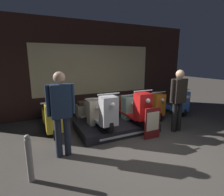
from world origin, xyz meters
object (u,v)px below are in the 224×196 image
object	(u,v)px
person_right_browsing	(178,97)
scooter_display_right	(131,107)
scooter_backrow_3	(147,105)
price_sign_board	(152,123)
street_bollard	(29,159)
person_left_browsing	(61,109)
scooter_backrow_1	(89,113)
scooter_backrow_0	(51,118)
scooter_backrow_4	(170,102)
scooter_display_left	(100,111)
scooter_backrow_2	(120,109)

from	to	relation	value
person_right_browsing	scooter_display_right	bearing A→B (deg)	142.16
scooter_backrow_3	price_sign_board	distance (m)	1.82
scooter_backrow_3	person_right_browsing	bearing A→B (deg)	-92.96
scooter_display_right	street_bollard	size ratio (longest dim) A/B	2.12
person_right_browsing	scooter_backrow_3	bearing A→B (deg)	87.04
person_left_browsing	scooter_backrow_1	bearing A→B (deg)	55.70
scooter_backrow_0	scooter_backrow_3	bearing A→B (deg)	0.00
scooter_backrow_3	price_sign_board	xyz separation A→B (m)	(-0.96, -1.54, 0.02)
scooter_backrow_4	price_sign_board	distance (m)	2.53
scooter_backrow_3	scooter_backrow_0	bearing A→B (deg)	180.00
scooter_backrow_1	person_left_browsing	size ratio (longest dim) A/B	1.00
scooter_display_right	scooter_backrow_1	xyz separation A→B (m)	(-1.03, 0.68, -0.23)
scooter_display_left	scooter_backrow_0	size ratio (longest dim) A/B	1.00
street_bollard	scooter_backrow_1	bearing A→B (deg)	51.48
scooter_display_left	scooter_display_right	world-z (taller)	same
scooter_backrow_2	scooter_backrow_3	world-z (taller)	same
price_sign_board	person_right_browsing	bearing A→B (deg)	6.86
scooter_backrow_0	street_bollard	xyz separation A→B (m)	(-0.55, -1.99, 0.02)
scooter_backrow_0	street_bollard	world-z (taller)	scooter_backrow_0
scooter_display_right	street_bollard	world-z (taller)	scooter_display_right
scooter_display_left	scooter_backrow_3	bearing A→B (deg)	18.86
scooter_backrow_1	street_bollard	world-z (taller)	scooter_backrow_1
scooter_backrow_0	scooter_backrow_4	xyz separation A→B (m)	(4.16, 0.00, 0.00)
street_bollard	price_sign_board	bearing A→B (deg)	9.41
scooter_backrow_0	scooter_backrow_4	distance (m)	4.16
scooter_backrow_3	scooter_backrow_4	xyz separation A→B (m)	(1.04, 0.00, 0.00)
scooter_backrow_2	scooter_display_right	bearing A→B (deg)	-90.90
scooter_display_right	price_sign_board	world-z (taller)	scooter_display_right
scooter_backrow_2	person_left_browsing	xyz separation A→B (m)	(-2.02, -1.44, 0.60)
person_left_browsing	scooter_backrow_3	bearing A→B (deg)	25.14
scooter_backrow_2	scooter_backrow_4	world-z (taller)	same
person_left_browsing	person_right_browsing	distance (m)	2.99
scooter_display_right	scooter_backrow_0	world-z (taller)	scooter_display_right
price_sign_board	scooter_display_left	bearing A→B (deg)	139.78
scooter_backrow_2	person_right_browsing	size ratio (longest dim) A/B	1.02
scooter_backrow_1	person_right_browsing	world-z (taller)	person_right_browsing
scooter_backrow_3	person_right_browsing	distance (m)	1.55
scooter_backrow_0	person_left_browsing	xyz separation A→B (m)	(0.06, -1.44, 0.60)
scooter_backrow_2	scooter_backrow_4	bearing A→B (deg)	0.00
scooter_backrow_4	person_right_browsing	distance (m)	1.91
scooter_backrow_4	scooter_backrow_2	bearing A→B (deg)	180.00
price_sign_board	street_bollard	bearing A→B (deg)	-170.59
scooter_backrow_1	street_bollard	xyz separation A→B (m)	(-1.59, -1.99, 0.02)
scooter_backrow_3	street_bollard	xyz separation A→B (m)	(-3.67, -1.99, 0.02)
scooter_backrow_0	scooter_backrow_2	xyz separation A→B (m)	(2.08, 0.00, 0.00)
person_left_browsing	price_sign_board	world-z (taller)	person_left_browsing
scooter_backrow_4	scooter_backrow_1	bearing A→B (deg)	180.00
scooter_backrow_1	price_sign_board	xyz separation A→B (m)	(1.12, -1.54, 0.02)
scooter_backrow_3	scooter_backrow_4	world-z (taller)	same
price_sign_board	street_bollard	size ratio (longest dim) A/B	0.98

